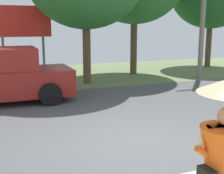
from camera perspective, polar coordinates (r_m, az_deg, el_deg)
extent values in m
cube|color=#4C4C4F|center=(8.89, -0.99, -5.96)|extent=(40.00, 8.00, 0.10)
cube|color=#65754A|center=(16.44, -10.69, 2.02)|extent=(40.00, 8.00, 0.10)
cylinder|color=#E55B19|center=(3.94, 20.34, -11.66)|extent=(0.44, 0.44, 0.65)
cylinder|color=#E55B19|center=(3.78, 17.15, -11.89)|extent=(0.29, 0.08, 0.24)
cube|color=beige|center=(3.74, 16.46, -10.48)|extent=(0.02, 0.11, 0.16)
cube|color=maroon|center=(10.95, -18.92, 4.68)|extent=(1.80, 1.84, 0.90)
cube|color=#2D3842|center=(11.01, -14.49, 4.97)|extent=(0.10, 1.70, 0.77)
cylinder|color=black|center=(12.19, -13.18, 0.65)|extent=(0.76, 0.28, 0.76)
cylinder|color=black|center=(10.26, -11.57, -1.32)|extent=(0.76, 0.28, 0.76)
cylinder|color=gray|center=(15.72, 16.75, 12.60)|extent=(0.24, 0.24, 6.07)
cylinder|color=slate|center=(14.69, -19.71, 4.94)|extent=(0.12, 0.12, 2.20)
cylinder|color=slate|center=(14.84, -12.73, 5.40)|extent=(0.12, 0.12, 2.20)
cube|color=red|center=(14.66, -16.59, 11.79)|extent=(2.60, 0.10, 1.40)
cylinder|color=brown|center=(20.47, 17.76, 8.05)|extent=(0.36, 0.36, 3.11)
cylinder|color=brown|center=(16.55, 4.11, 8.37)|extent=(0.36, 0.36, 3.41)
cylinder|color=brown|center=(13.88, -4.80, 7.23)|extent=(0.36, 0.36, 3.16)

